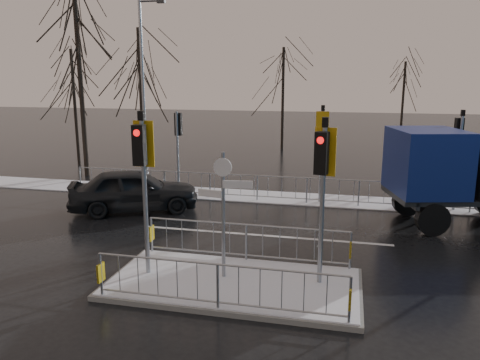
% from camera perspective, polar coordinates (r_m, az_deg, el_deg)
% --- Properties ---
extents(ground, '(120.00, 120.00, 0.00)m').
position_cam_1_polar(ground, '(11.52, -0.78, -12.83)').
color(ground, black).
rests_on(ground, ground).
extents(snow_verge, '(30.00, 2.00, 0.04)m').
position_cam_1_polar(snow_verge, '(19.50, 5.33, -2.19)').
color(snow_verge, white).
rests_on(snow_verge, ground).
extents(lane_markings, '(8.00, 11.38, 0.01)m').
position_cam_1_polar(lane_markings, '(11.22, -1.20, -13.51)').
color(lane_markings, silver).
rests_on(lane_markings, ground).
extents(traffic_island, '(6.00, 3.04, 4.15)m').
position_cam_1_polar(traffic_island, '(11.37, -0.83, -11.01)').
color(traffic_island, '#62625D').
rests_on(traffic_island, ground).
extents(far_kerb_fixtures, '(18.00, 0.65, 3.83)m').
position_cam_1_polar(far_kerb_fixtures, '(18.75, 6.06, 0.34)').
color(far_kerb_fixtures, gray).
rests_on(far_kerb_fixtures, ground).
extents(car_far_lane, '(5.06, 3.70, 1.60)m').
position_cam_1_polar(car_far_lane, '(17.89, -12.77, -1.20)').
color(car_far_lane, black).
rests_on(car_far_lane, ground).
extents(flatbed_truck, '(7.40, 4.14, 3.25)m').
position_cam_1_polar(flatbed_truck, '(17.18, 24.73, 0.56)').
color(flatbed_truck, black).
rests_on(flatbed_truck, ground).
extents(tree_near_a, '(4.75, 4.75, 8.97)m').
position_cam_1_polar(tree_near_a, '(24.84, -19.10, 14.50)').
color(tree_near_a, black).
rests_on(tree_near_a, ground).
extents(tree_near_b, '(4.00, 4.00, 7.55)m').
position_cam_1_polar(tree_near_b, '(24.94, -12.07, 12.66)').
color(tree_near_b, black).
rests_on(tree_near_b, ground).
extents(tree_near_c, '(3.50, 3.50, 6.61)m').
position_cam_1_polar(tree_near_c, '(27.99, -19.65, 10.85)').
color(tree_near_c, black).
rests_on(tree_near_c, ground).
extents(tree_far_a, '(3.75, 3.75, 7.08)m').
position_cam_1_polar(tree_far_a, '(32.43, 5.28, 12.18)').
color(tree_far_a, black).
rests_on(tree_far_a, ground).
extents(tree_far_b, '(3.25, 3.25, 6.14)m').
position_cam_1_polar(tree_far_b, '(34.30, 19.33, 10.48)').
color(tree_far_b, black).
rests_on(tree_far_b, ground).
extents(street_lamp_left, '(1.25, 0.18, 8.20)m').
position_cam_1_polar(street_lamp_left, '(21.56, -11.57, 11.03)').
color(street_lamp_left, gray).
rests_on(street_lamp_left, ground).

